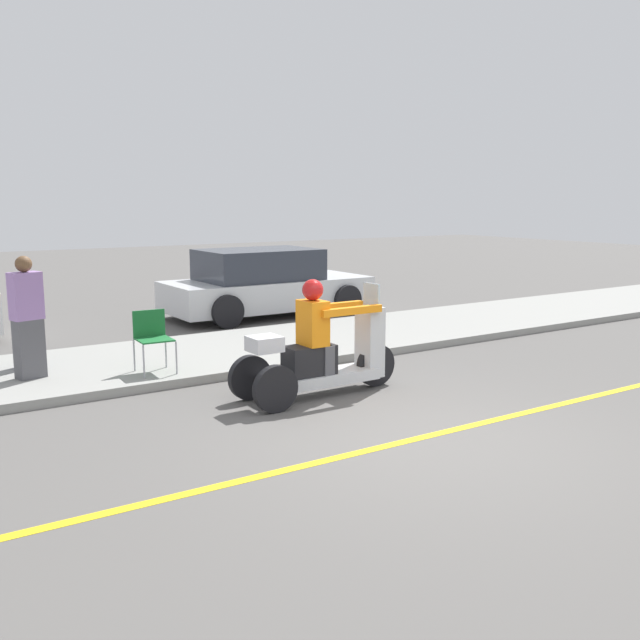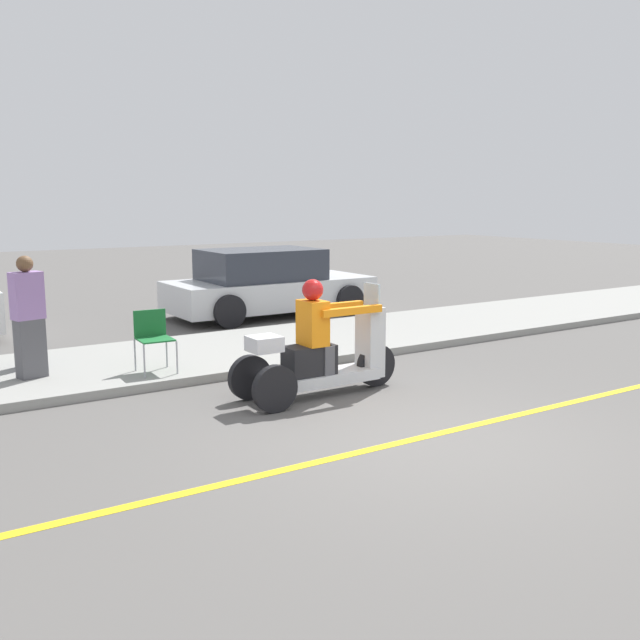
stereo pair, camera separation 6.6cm
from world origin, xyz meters
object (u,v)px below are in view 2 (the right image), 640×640
Objects in this scene: spectator_by_tree at (29,319)px; parked_car_lot_right at (267,284)px; spectator_mid_group at (25,326)px; folding_chair_set_back at (153,334)px; motorcycle_trike at (321,354)px.

spectator_by_tree reaches higher than parked_car_lot_right.
spectator_mid_group is 1.82m from folding_chair_set_back.
motorcycle_trike is at bearing -39.60° from spectator_by_tree.
motorcycle_trike is 3.81m from spectator_by_tree.
spectator_mid_group is 5.91m from parked_car_lot_right.
parked_car_lot_right is at bearing 67.44° from motorcycle_trike.
folding_chair_set_back is (1.46, -0.52, -0.26)m from spectator_by_tree.
spectator_mid_group is at bearing 132.88° from motorcycle_trike.
spectator_by_tree is 0.37× the size of parked_car_lot_right.
spectator_by_tree is at bearing -96.21° from spectator_mid_group.
motorcycle_trike is 2.73× the size of folding_chair_set_back.
motorcycle_trike is at bearing -47.12° from spectator_mid_group.
spectator_by_tree is 1.57m from folding_chair_set_back.
motorcycle_trike is 6.25m from parked_car_lot_right.
motorcycle_trike is 1.41× the size of spectator_by_tree.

